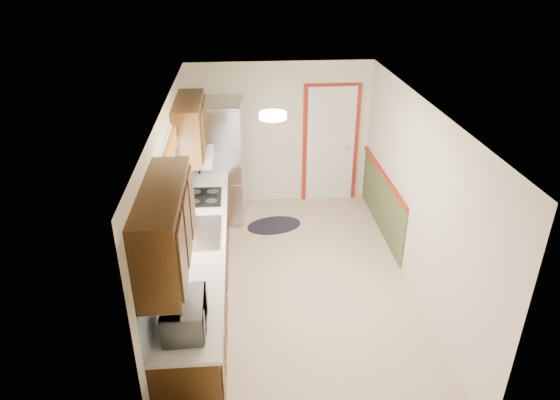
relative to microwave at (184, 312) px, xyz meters
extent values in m
cube|color=beige|center=(1.20, 1.87, -1.13)|extent=(3.20, 5.20, 0.12)
cube|color=white|center=(1.20, 1.87, 1.27)|extent=(3.20, 5.20, 0.12)
cube|color=white|center=(1.20, 4.37, 0.07)|extent=(3.20, 0.10, 2.40)
cube|color=white|center=(1.20, -0.63, 0.07)|extent=(3.20, 0.10, 2.40)
cube|color=white|center=(-0.30, 1.87, 0.07)|extent=(0.10, 5.20, 2.40)
cube|color=white|center=(2.70, 1.87, 0.07)|extent=(0.10, 5.20, 2.40)
cube|color=#3B220D|center=(0.00, 1.57, -0.68)|extent=(0.60, 4.00, 0.90)
cube|color=silver|center=(0.01, 1.57, -0.21)|extent=(0.63, 4.00, 0.04)
cube|color=#5280C8|center=(-0.29, 1.57, 0.09)|extent=(0.02, 4.00, 0.55)
cube|color=#3B220D|center=(-0.12, 0.27, 0.70)|extent=(0.35, 1.40, 0.75)
cube|color=#3B220D|center=(-0.12, 2.97, 0.70)|extent=(0.35, 1.20, 0.75)
cube|color=white|center=(-0.29, 1.67, 0.49)|extent=(0.02, 1.00, 0.90)
cube|color=#B73B22|center=(-0.24, 1.67, 0.84)|extent=(0.05, 1.12, 0.24)
cube|color=#B7B7BC|center=(0.01, 1.67, -0.18)|extent=(0.52, 0.82, 0.02)
cube|color=white|center=(-0.07, 3.02, 0.25)|extent=(0.45, 0.60, 0.15)
cube|color=maroon|center=(2.05, 4.34, -0.13)|extent=(0.94, 0.05, 2.08)
cube|color=white|center=(2.05, 4.31, -0.13)|extent=(0.80, 0.04, 2.00)
cube|color=#46512D|center=(2.69, 3.22, -0.68)|extent=(0.02, 2.30, 0.90)
cube|color=maroon|center=(2.67, 3.22, -0.21)|extent=(0.04, 2.30, 0.06)
cylinder|color=#FFD88C|center=(0.90, 1.67, 1.23)|extent=(0.30, 0.30, 0.06)
imported|color=white|center=(0.00, 0.00, 0.00)|extent=(0.31, 0.55, 0.37)
cube|color=#B7B7BC|center=(0.18, 3.84, -0.16)|extent=(0.89, 0.85, 1.93)
cylinder|color=black|center=(-0.09, 3.42, -0.26)|extent=(0.02, 0.02, 1.35)
ellipsoid|color=black|center=(1.03, 3.42, -1.12)|extent=(0.98, 0.75, 0.01)
cube|color=black|center=(0.01, 2.62, -0.18)|extent=(0.49, 0.59, 0.02)
camera|label=1|loc=(0.55, -3.51, 2.83)|focal=32.00mm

